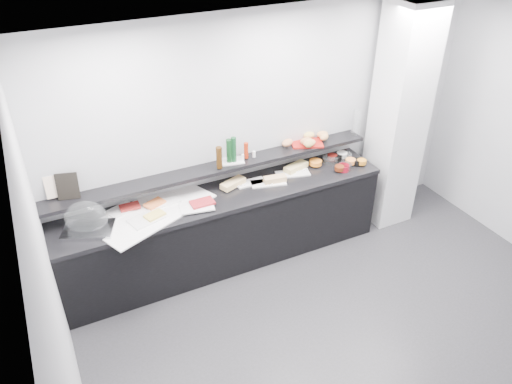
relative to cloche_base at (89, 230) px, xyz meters
name	(u,v)px	position (x,y,z in m)	size (l,w,h in m)	color
ground	(366,343)	(2.11, -1.67, -0.92)	(5.00, 5.00, 0.00)	#2D2D30
back_wall	(271,132)	(2.11, 0.33, 0.43)	(5.00, 0.02, 2.70)	#AEB1B6
ceiling	(414,64)	(2.11, -1.67, 1.78)	(5.00, 5.00, 0.00)	white
column	(398,119)	(3.61, -0.02, 0.43)	(0.50, 0.50, 2.70)	white
buffet_cabinet	(226,230)	(1.41, 0.03, -0.50)	(3.60, 0.60, 0.85)	black
counter_top	(224,196)	(1.41, 0.03, -0.05)	(3.62, 0.62, 0.05)	black
wall_shelf	(217,168)	(1.41, 0.21, 0.21)	(3.60, 0.25, 0.04)	black
cloche_base	(89,230)	(0.00, 0.00, 0.00)	(0.46, 0.31, 0.04)	#A9AAAF
cloche_dome	(86,218)	(0.01, 0.05, 0.11)	(0.41, 0.27, 0.34)	white
linen_runner	(153,211)	(0.64, 0.05, -0.01)	(1.22, 0.58, 0.01)	white
platter_meat_a	(121,210)	(0.36, 0.19, 0.00)	(0.27, 0.18, 0.01)	white
food_meat_a	(130,207)	(0.44, 0.18, 0.02)	(0.20, 0.13, 0.02)	maroon
platter_salmon	(164,201)	(0.79, 0.16, 0.00)	(0.31, 0.21, 0.01)	white
food_salmon	(155,203)	(0.68, 0.13, 0.02)	(0.20, 0.13, 0.02)	orange
platter_cheese	(146,219)	(0.54, -0.07, 0.00)	(0.32, 0.22, 0.01)	white
food_cheese	(155,215)	(0.62, -0.07, 0.02)	(0.19, 0.12, 0.02)	#E9CC5A
platter_meat_b	(197,206)	(1.05, -0.08, 0.00)	(0.34, 0.23, 0.01)	white
food_meat_b	(202,203)	(1.12, -0.07, 0.02)	(0.24, 0.15, 0.02)	maroon
sandwich_plate_left	(251,183)	(1.76, 0.11, -0.01)	(0.32, 0.14, 0.01)	white
sandwich_food_left	(233,183)	(1.55, 0.13, 0.02)	(0.29, 0.11, 0.06)	#E6BF78
tongs_left	(244,185)	(1.66, 0.09, 0.00)	(0.01, 0.01, 0.16)	silver
sandwich_plate_mid	(268,183)	(1.93, 0.03, -0.01)	(0.38, 0.16, 0.01)	white
sandwich_food_mid	(275,179)	(2.00, 0.01, 0.02)	(0.25, 0.09, 0.06)	tan
tongs_mid	(273,184)	(1.95, -0.03, 0.00)	(0.01, 0.01, 0.16)	silver
sandwich_plate_right	(293,173)	(2.27, 0.08, -0.01)	(0.38, 0.16, 0.01)	white
sandwich_food_right	(296,167)	(2.34, 0.14, 0.02)	(0.30, 0.11, 0.06)	#DDC574
tongs_right	(302,171)	(2.38, 0.08, 0.00)	(0.01, 0.01, 0.16)	#A9ACB0
bowl_glass_fruit	(330,160)	(2.80, 0.13, 0.02)	(0.19, 0.19, 0.07)	white
fill_glass_fruit	(316,162)	(2.60, 0.13, 0.03)	(0.14, 0.14, 0.05)	orange
bowl_black_jam	(337,158)	(2.89, 0.13, 0.02)	(0.12, 0.12, 0.07)	black
fill_black_jam	(332,157)	(2.85, 0.16, 0.03)	(0.11, 0.11, 0.05)	#60120D
bowl_glass_cream	(344,156)	(2.99, 0.12, 0.02)	(0.18, 0.18, 0.07)	white
fill_glass_cream	(342,154)	(2.98, 0.16, 0.03)	(0.13, 0.13, 0.05)	white
bowl_red_jam	(344,168)	(2.83, -0.10, 0.02)	(0.13, 0.13, 0.07)	maroon
fill_red_jam	(339,168)	(2.77, -0.10, 0.03)	(0.11, 0.11, 0.05)	#57200C
bowl_glass_salmon	(345,167)	(2.86, -0.09, 0.02)	(0.15, 0.15, 0.07)	silver
fill_glass_salmon	(351,161)	(2.98, -0.03, 0.03)	(0.12, 0.12, 0.05)	#FA8D3D
bowl_black_fruit	(357,162)	(3.04, -0.06, 0.02)	(0.11, 0.11, 0.07)	black
fill_black_fruit	(362,162)	(3.08, -0.09, 0.03)	(0.11, 0.11, 0.05)	orange
framed_print	(67,186)	(-0.08, 0.26, 0.36)	(0.20, 0.02, 0.26)	black
print_art	(55,186)	(-0.19, 0.31, 0.36)	(0.19, 0.00, 0.22)	beige
condiment_tray	(230,161)	(1.58, 0.24, 0.24)	(0.28, 0.17, 0.01)	white
bottle_green_a	(229,151)	(1.56, 0.23, 0.37)	(0.06, 0.06, 0.26)	#0F3918
bottle_brown	(219,158)	(1.41, 0.15, 0.36)	(0.06, 0.06, 0.24)	#38210A
bottle_green_b	(234,150)	(1.61, 0.22, 0.38)	(0.06, 0.06, 0.28)	#103C1D
bottle_hot	(246,151)	(1.76, 0.22, 0.33)	(0.05, 0.05, 0.18)	#A1230B
shaker_salt	(243,157)	(1.70, 0.19, 0.28)	(0.03, 0.03, 0.07)	white
shaker_pepper	(254,154)	(1.84, 0.20, 0.28)	(0.03, 0.03, 0.07)	white
bread_tray	(307,143)	(2.53, 0.24, 0.24)	(0.35, 0.25, 0.02)	#A21711
bread_roll_nw	(287,143)	(2.29, 0.26, 0.29)	(0.15, 0.10, 0.08)	#C77A4C
bread_roll_n	(309,135)	(2.60, 0.31, 0.29)	(0.14, 0.09, 0.08)	#D6B051
bread_roll_ne	(322,134)	(2.76, 0.27, 0.29)	(0.14, 0.09, 0.08)	tan
bread_roll_sw	(309,143)	(2.51, 0.15, 0.29)	(0.16, 0.10, 0.08)	tan
bread_roll_s	(309,144)	(2.49, 0.13, 0.29)	(0.14, 0.09, 0.08)	#AC8741
bread_roll_se	(324,137)	(2.74, 0.20, 0.29)	(0.12, 0.08, 0.08)	tan
bread_roll_mide	(306,141)	(2.50, 0.20, 0.29)	(0.15, 0.09, 0.08)	#AD7042
carafe	(356,122)	(3.18, 0.21, 0.38)	(0.10, 0.10, 0.30)	white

